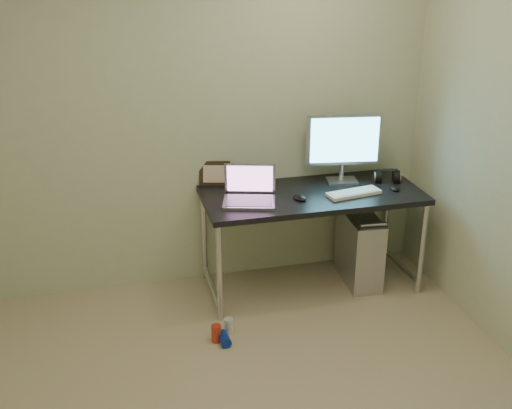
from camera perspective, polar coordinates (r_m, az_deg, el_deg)
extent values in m
cube|color=beige|center=(4.53, -6.08, 7.57)|extent=(3.50, 0.02, 2.50)
cube|color=black|center=(4.56, 5.03, 0.83)|extent=(1.55, 0.68, 0.04)
cylinder|color=silver|center=(4.29, -3.26, -6.17)|extent=(0.04, 0.04, 0.71)
cylinder|color=silver|center=(4.81, -4.63, -2.82)|extent=(0.04, 0.04, 0.71)
cylinder|color=silver|center=(4.75, 14.52, -3.90)|extent=(0.04, 0.04, 0.71)
cylinder|color=silver|center=(5.23, 11.49, -1.08)|extent=(0.04, 0.04, 0.71)
cylinder|color=silver|center=(4.68, -3.90, -7.40)|extent=(0.04, 0.60, 0.04)
cylinder|color=silver|center=(5.11, 12.67, -5.22)|extent=(0.04, 0.60, 0.04)
cube|color=silver|center=(4.88, 9.16, -3.85)|extent=(0.26, 0.52, 0.53)
cylinder|color=#BBBBC4|center=(4.58, 10.39, -1.77)|extent=(0.19, 0.04, 0.03)
cylinder|color=#BBBBC4|center=(4.94, 8.42, 0.19)|extent=(0.19, 0.04, 0.03)
cylinder|color=black|center=(5.05, 7.45, -1.12)|extent=(0.01, 0.16, 0.69)
cylinder|color=black|center=(5.07, 8.46, -1.31)|extent=(0.02, 0.11, 0.71)
cylinder|color=red|center=(4.22, -3.55, -11.37)|extent=(0.08, 0.08, 0.12)
cylinder|color=silver|center=(4.29, -2.46, -10.75)|extent=(0.08, 0.08, 0.11)
cylinder|color=#0D28A0|center=(4.21, -2.84, -11.84)|extent=(0.08, 0.13, 0.07)
cube|color=#BBBBC4|center=(4.35, -0.61, 0.20)|extent=(0.41, 0.34, 0.02)
cube|color=slate|center=(4.34, -0.61, 0.34)|extent=(0.35, 0.28, 0.00)
cube|color=gray|center=(4.43, -0.54, 2.34)|extent=(0.35, 0.14, 0.23)
cube|color=#834C7D|center=(4.42, -0.52, 2.30)|extent=(0.31, 0.12, 0.19)
cube|color=#BBBBC4|center=(4.78, 7.65, 2.11)|extent=(0.24, 0.19, 0.02)
cylinder|color=#BBBBC4|center=(4.78, 7.61, 2.94)|extent=(0.04, 0.04, 0.12)
cube|color=#BBBBC4|center=(4.69, 7.80, 5.75)|extent=(0.54, 0.12, 0.38)
cube|color=#58CAF1|center=(4.67, 7.90, 5.67)|extent=(0.49, 0.08, 0.33)
cube|color=white|center=(4.55, 8.68, 1.01)|extent=(0.40, 0.19, 0.02)
ellipsoid|color=black|center=(4.69, 12.26, 1.51)|extent=(0.09, 0.12, 0.04)
ellipsoid|color=black|center=(4.42, 3.92, 0.72)|extent=(0.10, 0.14, 0.04)
cylinder|color=black|center=(4.81, 10.83, 2.31)|extent=(0.07, 0.12, 0.11)
cylinder|color=black|center=(4.86, 12.28, 2.43)|extent=(0.07, 0.12, 0.11)
cube|color=black|center=(4.82, 11.61, 3.05)|extent=(0.14, 0.06, 0.01)
cube|color=black|center=(4.66, -3.70, 2.77)|extent=(0.23, 0.12, 0.18)
cylinder|color=silver|center=(4.64, -0.50, 2.19)|extent=(0.01, 0.01, 0.09)
cylinder|color=white|center=(4.63, -0.50, 2.84)|extent=(0.05, 0.04, 0.04)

